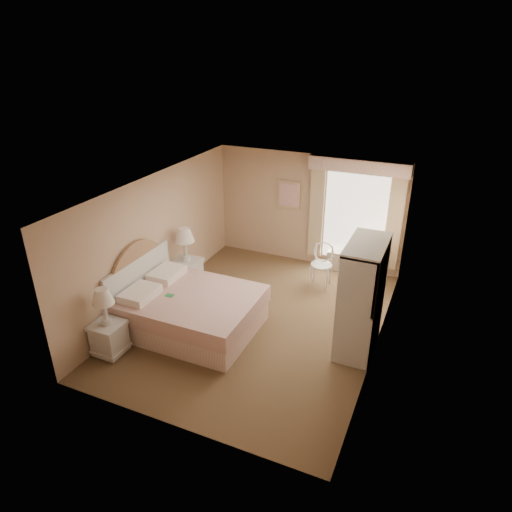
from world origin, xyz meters
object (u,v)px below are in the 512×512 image
at_px(nightstand_near, 108,330).
at_px(cafe_chair, 322,261).
at_px(round_table, 368,257).
at_px(bed, 185,308).
at_px(nightstand_far, 187,266).
at_px(armoire, 361,306).

height_order(nightstand_near, cafe_chair, nightstand_near).
distance_m(round_table, cafe_chair, 1.00).
bearing_deg(bed, nightstand_near, -122.29).
relative_size(nightstand_near, nightstand_far, 0.91).
height_order(bed, cafe_chair, bed).
bearing_deg(cafe_chair, nightstand_far, -156.51).
bearing_deg(nightstand_far, cafe_chair, 27.09).
relative_size(bed, nightstand_far, 1.77).
height_order(nightstand_far, armoire, armoire).
relative_size(nightstand_near, armoire, 0.62).
distance_m(bed, round_table, 4.02).
distance_m(nightstand_near, nightstand_far, 2.40).
bearing_deg(bed, round_table, 50.15).
bearing_deg(round_table, nightstand_near, -127.93).
bearing_deg(nightstand_far, bed, -59.71).
distance_m(nightstand_far, round_table, 3.78).
distance_m(nightstand_far, cafe_chair, 2.78).
distance_m(cafe_chair, armoire, 2.22).
distance_m(nightstand_near, round_table, 5.37).
distance_m(round_table, armoire, 2.48).
bearing_deg(nightstand_near, armoire, 26.23).
bearing_deg(armoire, cafe_chair, 122.15).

